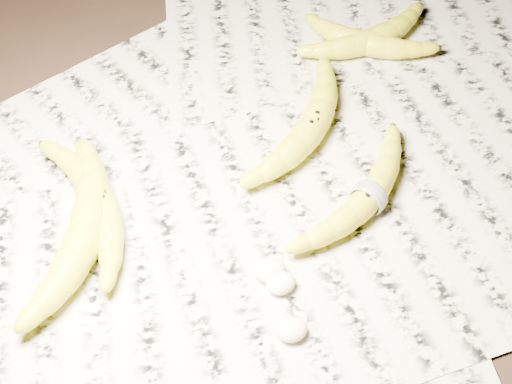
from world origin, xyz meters
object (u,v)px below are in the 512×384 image
object	(u,v)px
banana_left_b	(86,228)
banana_upper_b	(365,41)
banana_left_a	(100,199)
banana_taped	(369,196)
banana_center	(312,125)
banana_upper_a	(373,37)

from	to	relation	value
banana_left_b	banana_upper_b	world-z (taller)	banana_left_b
banana_left_a	banana_taped	xyz separation A→B (m)	(0.28, -0.10, -0.00)
banana_center	banana_taped	world-z (taller)	banana_center
banana_left_b	banana_center	xyz separation A→B (m)	(0.29, 0.06, -0.00)
banana_upper_b	banana_left_a	bearing A→B (deg)	-117.40
banana_center	banana_upper_b	xyz separation A→B (m)	(0.13, 0.12, -0.00)
banana_left_a	banana_upper_b	world-z (taller)	banana_left_a
banana_left_b	banana_upper_a	size ratio (longest dim) A/B	1.22
banana_left_b	banana_upper_a	world-z (taller)	banana_left_b
banana_upper_b	banana_center	bearing A→B (deg)	-94.51
banana_left_a	banana_left_b	world-z (taller)	banana_left_b
banana_left_b	banana_taped	world-z (taller)	banana_left_b
banana_upper_b	banana_upper_a	bearing A→B (deg)	54.20
banana_left_a	banana_center	distance (m)	0.27
banana_left_a	banana_upper_b	distance (m)	0.42
banana_center	banana_taped	bearing A→B (deg)	-125.64
banana_left_b	banana_center	distance (m)	0.29
banana_left_a	banana_upper_b	bearing A→B (deg)	-75.81
banana_upper_a	banana_upper_b	world-z (taller)	banana_upper_a
banana_taped	banana_upper_b	size ratio (longest dim) A/B	1.25
banana_center	banana_taped	xyz separation A→B (m)	(0.02, -0.12, -0.00)
banana_taped	banana_upper_a	size ratio (longest dim) A/B	1.12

